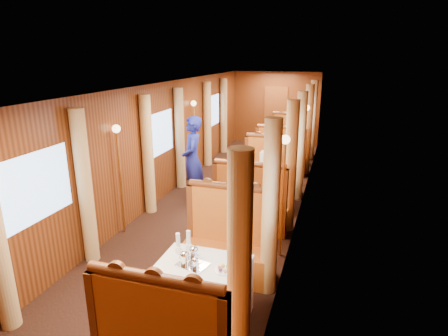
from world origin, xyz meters
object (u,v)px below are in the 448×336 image
at_px(teapot_right, 195,264).
at_px(fruit_plate, 224,269).
at_px(banquette_mid_fwd, 251,208).
at_px(passenger, 269,165).
at_px(table_mid, 262,192).
at_px(table_near, 204,291).
at_px(rose_vase_far, 288,132).
at_px(banquette_far_fwd, 281,158).
at_px(banquette_near_aft, 228,247).
at_px(steward, 193,160).
at_px(table_far, 286,151).
at_px(banquette_far_aft, 291,142).
at_px(rose_vase_mid, 263,166).
at_px(teapot_left, 185,260).
at_px(tea_tray, 193,265).
at_px(banquette_mid_aft, 271,175).
at_px(teapot_back, 194,255).

bearing_deg(teapot_right, fruit_plate, -4.66).
xyz_separation_m(banquette_mid_fwd, passenger, (-0.00, 1.74, 0.32)).
xyz_separation_m(table_mid, teapot_right, (-0.04, -3.64, 0.43)).
height_order(table_near, rose_vase_far, rose_vase_far).
xyz_separation_m(banquette_far_fwd, rose_vase_far, (0.03, 1.01, 0.50)).
xyz_separation_m(banquette_near_aft, steward, (-1.52, 2.51, 0.50)).
bearing_deg(table_far, rose_vase_far, -5.76).
distance_m(table_mid, steward, 1.62).
xyz_separation_m(banquette_far_aft, passenger, (-0.00, -3.79, 0.32)).
xyz_separation_m(banquette_near_aft, banquette_far_aft, (0.00, 7.00, 0.00)).
height_order(table_mid, table_far, same).
relative_size(banquette_near_aft, passenger, 1.76).
relative_size(rose_vase_far, passenger, 0.47).
height_order(banquette_mid_fwd, banquette_far_aft, same).
bearing_deg(banquette_far_fwd, banquette_mid_fwd, -90.00).
distance_m(banquette_far_aft, rose_vase_mid, 4.54).
relative_size(table_far, rose_vase_far, 2.92).
distance_m(table_near, table_far, 7.00).
xyz_separation_m(banquette_far_aft, steward, (-1.52, -4.49, 0.50)).
distance_m(banquette_far_aft, teapot_right, 8.16).
height_order(teapot_right, rose_vase_mid, rose_vase_mid).
distance_m(banquette_near_aft, passenger, 3.23).
bearing_deg(rose_vase_far, banquette_far_fwd, -91.65).
xyz_separation_m(table_near, fruit_plate, (0.28, -0.08, 0.39)).
bearing_deg(banquette_far_fwd, passenger, -90.00).
relative_size(table_near, passenger, 1.38).
relative_size(banquette_near_aft, banquette_mid_fwd, 1.00).
distance_m(teapot_left, rose_vase_mid, 3.61).
height_order(banquette_near_aft, tea_tray, banquette_near_aft).
bearing_deg(banquette_mid_fwd, steward, 145.67).
relative_size(banquette_far_fwd, teapot_left, 8.09).
distance_m(teapot_right, fruit_plate, 0.33).
distance_m(teapot_right, rose_vase_far, 7.13).
bearing_deg(banquette_far_fwd, table_mid, -90.00).
xyz_separation_m(table_mid, fruit_plate, (0.28, -3.58, 0.39)).
distance_m(table_far, teapot_right, 7.15).
relative_size(table_far, teapot_right, 7.81).
xyz_separation_m(banquette_mid_fwd, fruit_plate, (0.28, -2.57, 0.35)).
bearing_deg(banquette_far_fwd, table_near, -90.00).
distance_m(fruit_plate, rose_vase_far, 7.09).
xyz_separation_m(banquette_mid_aft, teapot_left, (-0.19, -4.62, 0.39)).
bearing_deg(table_near, banquette_mid_aft, 90.00).
distance_m(table_far, passenger, 2.80).
relative_size(table_far, banquette_far_aft, 0.78).
bearing_deg(teapot_back, table_near, 10.05).
bearing_deg(banquette_mid_aft, banquette_near_aft, -90.00).
xyz_separation_m(banquette_far_aft, teapot_right, (-0.04, -8.15, 0.38)).
height_order(table_mid, banquette_mid_fwd, banquette_mid_fwd).
bearing_deg(teapot_left, table_mid, 109.97).
bearing_deg(fruit_plate, table_near, 163.19).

